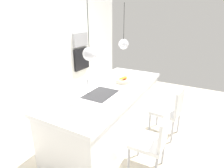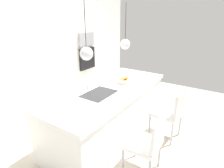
% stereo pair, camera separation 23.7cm
% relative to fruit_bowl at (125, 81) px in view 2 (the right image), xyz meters
% --- Properties ---
extents(floor, '(6.60, 6.60, 0.00)m').
position_rel_fruit_bowl_xyz_m(floor, '(-0.39, 0.09, -0.94)').
color(floor, beige).
rests_on(floor, ground).
extents(back_wall, '(6.00, 0.10, 2.60)m').
position_rel_fruit_bowl_xyz_m(back_wall, '(-0.39, 1.74, 0.36)').
color(back_wall, white).
rests_on(back_wall, ground).
extents(kitchen_island, '(2.55, 1.02, 0.89)m').
position_rel_fruit_bowl_xyz_m(kitchen_island, '(-0.39, 0.09, -0.49)').
color(kitchen_island, white).
rests_on(kitchen_island, ground).
extents(sink_basin, '(0.56, 0.40, 0.02)m').
position_rel_fruit_bowl_xyz_m(sink_basin, '(-0.66, 0.09, -0.05)').
color(sink_basin, '#2D2D30').
rests_on(sink_basin, kitchen_island).
extents(faucet, '(0.02, 0.17, 0.22)m').
position_rel_fruit_bowl_xyz_m(faucet, '(-0.66, 0.30, 0.10)').
color(faucet, silver).
rests_on(faucet, kitchen_island).
extents(fruit_bowl, '(0.27, 0.27, 0.14)m').
position_rel_fruit_bowl_xyz_m(fruit_bowl, '(0.00, 0.00, 0.00)').
color(fruit_bowl, beige).
rests_on(fruit_bowl, kitchen_island).
extents(microwave, '(0.54, 0.08, 0.34)m').
position_rel_fruit_bowl_xyz_m(microwave, '(0.89, 1.67, 0.55)').
color(microwave, '#9E9EA3').
rests_on(microwave, back_wall).
extents(oven, '(0.56, 0.08, 0.56)m').
position_rel_fruit_bowl_xyz_m(oven, '(0.89, 1.67, 0.05)').
color(oven, black).
rests_on(oven, back_wall).
extents(chair_near, '(0.46, 0.44, 0.87)m').
position_rel_fruit_bowl_xyz_m(chair_near, '(-0.87, -0.85, -0.44)').
color(chair_near, white).
rests_on(chair_near, ground).
extents(chair_middle, '(0.47, 0.51, 0.90)m').
position_rel_fruit_bowl_xyz_m(chair_middle, '(0.09, -0.86, -0.43)').
color(chair_middle, silver).
rests_on(chair_middle, ground).
extents(pendant_light_left, '(0.18, 0.18, 0.78)m').
position_rel_fruit_bowl_xyz_m(pendant_light_left, '(-0.92, 0.09, 0.64)').
color(pendant_light_left, silver).
extents(pendant_light_right, '(0.18, 0.18, 0.78)m').
position_rel_fruit_bowl_xyz_m(pendant_light_right, '(0.14, 0.09, 0.64)').
color(pendant_light_right, silver).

